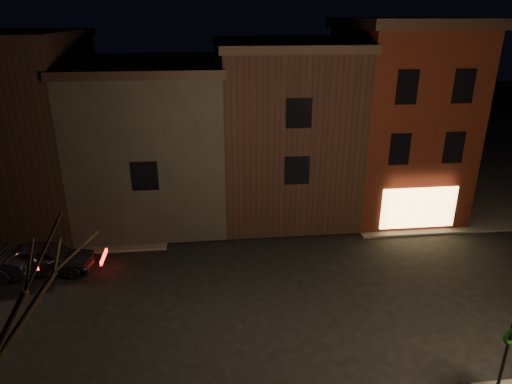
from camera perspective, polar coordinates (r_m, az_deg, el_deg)
ground at (r=18.86m, az=3.55°, el=-13.65°), size 120.00×120.00×0.00m
sidewalk_far_right at (r=43.33m, az=25.68°, el=4.86°), size 30.00×30.00×0.12m
corner_building at (r=27.49m, az=17.13°, el=9.09°), size 6.50×8.50×10.50m
row_building_a at (r=26.73m, az=3.08°, el=8.42°), size 7.30×10.30×9.40m
row_building_b at (r=26.64m, az=-12.62°, el=6.78°), size 7.80×10.30×8.40m
row_building_c at (r=28.19m, az=-27.66°, el=7.22°), size 7.30×10.30×9.90m
parked_car_a at (r=22.47m, az=-24.63°, el=-7.50°), size 4.16×1.86×1.39m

